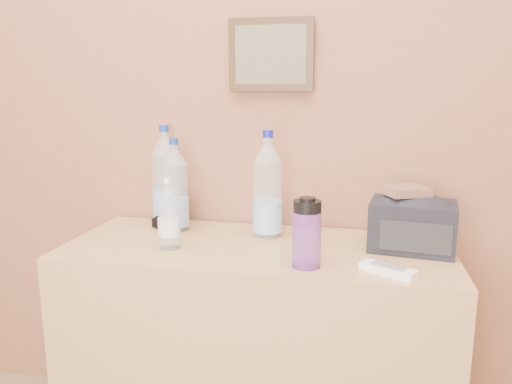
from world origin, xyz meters
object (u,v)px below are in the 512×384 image
(pet_large_b, at_px, (175,190))
(pet_large_c, at_px, (268,190))
(pet_small, at_px, (169,218))
(ac_remote, at_px, (388,270))
(nalgene_bottle, at_px, (307,233))
(toiletry_bag, at_px, (412,223))
(foil_packet, at_px, (406,191))
(sunglasses, at_px, (169,224))
(dresser, at_px, (257,354))
(pet_large_a, at_px, (166,181))

(pet_large_b, height_order, pet_large_c, pet_large_c)
(pet_small, height_order, ac_remote, pet_small)
(pet_large_b, distance_m, nalgene_bottle, 0.58)
(pet_small, height_order, toiletry_bag, pet_small)
(pet_large_c, xyz_separation_m, toiletry_bag, (0.48, -0.06, -0.07))
(pet_small, distance_m, foil_packet, 0.75)
(sunglasses, relative_size, foil_packet, 1.07)
(pet_large_c, bearing_deg, ac_remote, -36.80)
(foil_packet, bearing_deg, nalgene_bottle, -141.46)
(sunglasses, bearing_deg, pet_large_b, 8.02)
(dresser, distance_m, nalgene_bottle, 0.55)
(pet_small, bearing_deg, pet_large_c, 35.25)
(pet_large_c, relative_size, foil_packet, 2.89)
(dresser, distance_m, pet_large_a, 0.71)
(toiletry_bag, bearing_deg, foil_packet, -179.15)
(toiletry_bag, bearing_deg, dresser, -165.32)
(toiletry_bag, bearing_deg, nalgene_bottle, -136.30)
(toiletry_bag, bearing_deg, ac_remote, -101.64)
(pet_large_c, bearing_deg, nalgene_bottle, -59.84)
(foil_packet, bearing_deg, pet_large_c, 173.09)
(dresser, xyz_separation_m, pet_large_b, (-0.32, 0.13, 0.54))
(dresser, bearing_deg, pet_large_a, 152.45)
(pet_small, distance_m, nalgene_bottle, 0.46)
(nalgene_bottle, bearing_deg, sunglasses, 151.12)
(pet_large_c, height_order, foil_packet, pet_large_c)
(sunglasses, bearing_deg, nalgene_bottle, -16.58)
(pet_large_b, bearing_deg, ac_remote, -22.53)
(dresser, height_order, toiletry_bag, toiletry_bag)
(nalgene_bottle, xyz_separation_m, foil_packet, (0.29, 0.23, 0.09))
(nalgene_bottle, relative_size, ac_remote, 1.30)
(pet_large_c, xyz_separation_m, pet_small, (-0.28, -0.20, -0.06))
(dresser, xyz_separation_m, foil_packet, (0.47, 0.06, 0.58))
(pet_large_b, distance_m, foil_packet, 0.79)
(toiletry_bag, distance_m, foil_packet, 0.10)
(sunglasses, bearing_deg, foil_packet, 7.67)
(pet_large_c, distance_m, toiletry_bag, 0.48)
(pet_large_c, relative_size, toiletry_bag, 1.42)
(pet_small, relative_size, nalgene_bottle, 1.12)
(pet_large_a, distance_m, sunglasses, 0.17)
(pet_large_a, bearing_deg, pet_small, -67.17)
(pet_small, bearing_deg, nalgene_bottle, -10.42)
(toiletry_bag, bearing_deg, pet_large_b, -176.82)
(ac_remote, height_order, foil_packet, foil_packet)
(pet_large_c, bearing_deg, pet_small, -144.75)
(pet_large_c, height_order, sunglasses, pet_large_c)
(pet_large_a, height_order, sunglasses, pet_large_a)
(sunglasses, bearing_deg, ac_remote, -9.54)
(dresser, relative_size, ac_remote, 7.99)
(pet_large_b, height_order, foil_packet, pet_large_b)
(foil_packet, bearing_deg, pet_small, -168.77)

